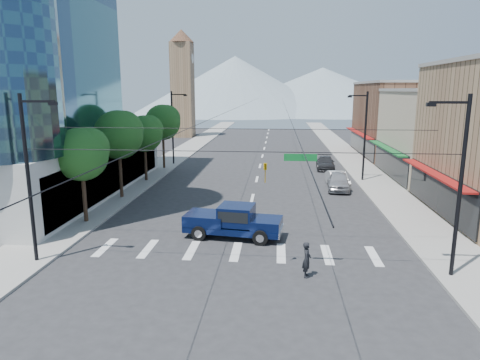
# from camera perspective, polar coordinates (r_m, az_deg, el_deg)

# --- Properties ---
(ground) EXTENTS (160.00, 160.00, 0.00)m
(ground) POSITION_cam_1_polar(r_m,az_deg,el_deg) (23.63, -0.41, -10.88)
(ground) COLOR #28282B
(ground) RESTS_ON ground
(sidewalk_left) EXTENTS (4.00, 120.00, 0.15)m
(sidewalk_left) POSITION_cam_1_polar(r_m,az_deg,el_deg) (63.91, -7.76, 3.66)
(sidewalk_left) COLOR gray
(sidewalk_left) RESTS_ON ground
(sidewalk_right) EXTENTS (4.00, 120.00, 0.15)m
(sidewalk_right) POSITION_cam_1_polar(r_m,az_deg,el_deg) (63.13, 14.05, 3.31)
(sidewalk_right) COLOR gray
(sidewalk_right) RESTS_ON ground
(shop_mid) EXTENTS (12.00, 14.00, 9.00)m
(shop_mid) POSITION_cam_1_polar(r_m,az_deg,el_deg) (49.29, 26.45, 5.27)
(shop_mid) COLOR tan
(shop_mid) RESTS_ON ground
(shop_far) EXTENTS (12.00, 18.00, 10.00)m
(shop_far) POSITION_cam_1_polar(r_m,az_deg,el_deg) (64.36, 21.38, 7.43)
(shop_far) COLOR brown
(shop_far) RESTS_ON ground
(clock_tower) EXTENTS (4.80, 4.80, 20.40)m
(clock_tower) POSITION_cam_1_polar(r_m,az_deg,el_deg) (85.73, -7.67, 12.84)
(clock_tower) COLOR #8C6B4C
(clock_tower) RESTS_ON ground
(mountain_left) EXTENTS (80.00, 80.00, 22.00)m
(mountain_left) POSITION_cam_1_polar(r_m,az_deg,el_deg) (172.53, -0.66, 12.56)
(mountain_left) COLOR gray
(mountain_left) RESTS_ON ground
(mountain_right) EXTENTS (90.00, 90.00, 18.00)m
(mountain_right) POSITION_cam_1_polar(r_m,az_deg,el_deg) (182.56, 10.90, 11.69)
(mountain_right) COLOR gray
(mountain_right) RESTS_ON ground
(tree_near) EXTENTS (3.65, 3.64, 6.71)m
(tree_near) POSITION_cam_1_polar(r_m,az_deg,el_deg) (31.01, -20.14, 3.48)
(tree_near) COLOR black
(tree_near) RESTS_ON ground
(tree_midnear) EXTENTS (4.09, 4.09, 7.52)m
(tree_midnear) POSITION_cam_1_polar(r_m,az_deg,el_deg) (37.35, -15.69, 6.02)
(tree_midnear) COLOR black
(tree_midnear) RESTS_ON ground
(tree_midfar) EXTENTS (3.65, 3.64, 6.71)m
(tree_midfar) POSITION_cam_1_polar(r_m,az_deg,el_deg) (43.99, -12.45, 6.23)
(tree_midfar) COLOR black
(tree_midfar) RESTS_ON ground
(tree_far) EXTENTS (4.09, 4.09, 7.52)m
(tree_far) POSITION_cam_1_polar(r_m,az_deg,el_deg) (50.64, -10.12, 7.72)
(tree_far) COLOR black
(tree_far) RESTS_ON ground
(signal_rig) EXTENTS (21.80, 0.20, 9.00)m
(signal_rig) POSITION_cam_1_polar(r_m,az_deg,el_deg) (21.25, -0.16, -0.34)
(signal_rig) COLOR black
(signal_rig) RESTS_ON ground
(lamp_pole_nw) EXTENTS (2.00, 0.25, 9.00)m
(lamp_pole_nw) POSITION_cam_1_polar(r_m,az_deg,el_deg) (53.39, -8.86, 7.27)
(lamp_pole_nw) COLOR black
(lamp_pole_nw) RESTS_ON ground
(lamp_pole_ne) EXTENTS (2.00, 0.25, 9.00)m
(lamp_pole_ne) POSITION_cam_1_polar(r_m,az_deg,el_deg) (44.71, 16.18, 6.06)
(lamp_pole_ne) COLOR black
(lamp_pole_ne) RESTS_ON ground
(pickup_truck) EXTENTS (6.42, 3.04, 2.09)m
(pickup_truck) POSITION_cam_1_polar(r_m,az_deg,el_deg) (27.06, -0.97, -5.42)
(pickup_truck) COLOR #071237
(pickup_truck) RESTS_ON ground
(pedestrian) EXTENTS (0.51, 0.71, 1.81)m
(pedestrian) POSITION_cam_1_polar(r_m,az_deg,el_deg) (21.83, 8.89, -10.44)
(pedestrian) COLOR black
(pedestrian) RESTS_ON ground
(parked_car_near) EXTENTS (2.42, 5.07, 1.67)m
(parked_car_near) POSITION_cam_1_polar(r_m,az_deg,el_deg) (40.85, 13.00, -0.13)
(parked_car_near) COLOR #A1A1A6
(parked_car_near) RESTS_ON ground
(parked_car_mid) EXTENTS (2.02, 4.64, 1.48)m
(parked_car_mid) POSITION_cam_1_polar(r_m,az_deg,el_deg) (42.02, 12.86, 0.08)
(parked_car_mid) COLOR #BCBCBC
(parked_car_mid) RESTS_ON ground
(parked_car_far) EXTENTS (2.38, 5.20, 1.47)m
(parked_car_far) POSITION_cam_1_polar(r_m,az_deg,el_deg) (51.30, 11.30, 2.26)
(parked_car_far) COLOR #303032
(parked_car_far) RESTS_ON ground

